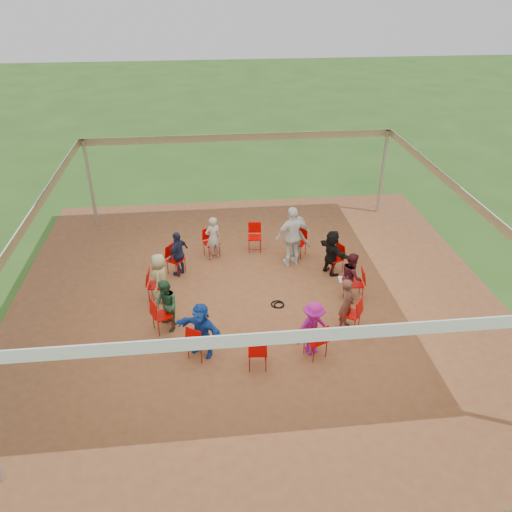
{
  "coord_description": "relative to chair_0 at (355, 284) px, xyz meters",
  "views": [
    {
      "loc": [
        -1.18,
        -11.0,
        7.77
      ],
      "look_at": [
        0.03,
        0.3,
        1.15
      ],
      "focal_mm": 35.0,
      "sensor_mm": 36.0,
      "label": 1
    }
  ],
  "objects": [
    {
      "name": "person_seated_3",
      "position": [
        -3.69,
        2.54,
        0.24
      ],
      "size": [
        0.59,
        0.51,
        1.37
      ],
      "primitive_type": "imported",
      "rotation": [
        0.0,
        0.0,
        -2.71
      ],
      "color": "#A29A8E",
      "rests_on": "ground"
    },
    {
      "name": "chair_10",
      "position": [
        -1.53,
        -2.16,
        0.0
      ],
      "size": [
        0.57,
        0.58,
        0.9
      ],
      "primitive_type": null,
      "rotation": [
        0.0,
        0.0,
        0.43
      ],
      "color": "#BE0200",
      "rests_on": "ground"
    },
    {
      "name": "chair_6",
      "position": [
        -5.27,
        0.49,
        0.0
      ],
      "size": [
        0.48,
        0.46,
        0.9
      ],
      "primitive_type": null,
      "rotation": [
        0.0,
        0.0,
        -1.66
      ],
      "color": "#BE0200",
      "rests_on": "ground"
    },
    {
      "name": "chair_1",
      "position": [
        -0.23,
        1.35,
        0.0
      ],
      "size": [
        0.58,
        0.57,
        0.9
      ],
      "primitive_type": null,
      "rotation": [
        0.0,
        0.0,
        2.0
      ],
      "color": "#BE0200",
      "rests_on": "ground"
    },
    {
      "name": "chair_2",
      "position": [
        -1.1,
        2.4,
        0.0
      ],
      "size": [
        0.6,
        0.6,
        0.9
      ],
      "primitive_type": null,
      "rotation": [
        0.0,
        0.0,
        2.53
      ],
      "color": "#BE0200",
      "rests_on": "ground"
    },
    {
      "name": "cable_coil",
      "position": [
        -2.08,
        -0.13,
        -0.43
      ],
      "size": [
        0.45,
        0.45,
        0.03
      ],
      "rotation": [
        0.0,
        0.0,
        -0.37
      ],
      "color": "black",
      "rests_on": "ground"
    },
    {
      "name": "ground",
      "position": [
        -2.63,
        0.25,
        -0.45
      ],
      "size": [
        80.0,
        80.0,
        0.0
      ],
      "primitive_type": "plane",
      "color": "#295119",
      "rests_on": "ground"
    },
    {
      "name": "chair_9",
      "position": [
        -2.88,
        -2.39,
        0.0
      ],
      "size": [
        0.46,
        0.48,
        0.9
      ],
      "primitive_type": null,
      "rotation": [
        0.0,
        0.0,
        -0.09
      ],
      "color": "#BE0200",
      "rests_on": "ground"
    },
    {
      "name": "chair_5",
      "position": [
        -4.79,
        1.78,
        0.0
      ],
      "size": [
        0.6,
        0.6,
        0.9
      ],
      "primitive_type": null,
      "rotation": [
        0.0,
        0.0,
        -2.19
      ],
      "color": "#BE0200",
      "rests_on": "ground"
    },
    {
      "name": "chair_4",
      "position": [
        -3.74,
        2.65,
        0.0
      ],
      "size": [
        0.57,
        0.58,
        0.9
      ],
      "primitive_type": null,
      "rotation": [
        0.0,
        0.0,
        -2.71
      ],
      "color": "#BE0200",
      "rests_on": "ground"
    },
    {
      "name": "person_seated_7",
      "position": [
        -4.1,
        -1.82,
        0.24
      ],
      "size": [
        1.31,
        1.12,
        1.37
      ],
      "primitive_type": "imported",
      "rotation": [
        0.0,
        0.0,
        -0.62
      ],
      "color": "#153C9B",
      "rests_on": "ground"
    },
    {
      "name": "chair_8",
      "position": [
        -4.17,
        -1.91,
        0.0
      ],
      "size": [
        0.6,
        0.6,
        0.9
      ],
      "primitive_type": null,
      "rotation": [
        0.0,
        0.0,
        -0.62
      ],
      "color": "#BE0200",
      "rests_on": "ground"
    },
    {
      "name": "chair_3",
      "position": [
        -2.39,
        2.88,
        0.0
      ],
      "size": [
        0.46,
        0.48,
        0.9
      ],
      "primitive_type": null,
      "rotation": [
        0.0,
        0.0,
        3.05
      ],
      "color": "#BE0200",
      "rests_on": "ground"
    },
    {
      "name": "person_seated_8",
      "position": [
        -1.58,
        -2.05,
        0.24
      ],
      "size": [
        0.99,
        0.77,
        1.37
      ],
      "primitive_type": "imported",
      "rotation": [
        0.0,
        0.0,
        0.43
      ],
      "color": "#921279",
      "rests_on": "ground"
    },
    {
      "name": "laptop",
      "position": [
        -0.28,
        0.03,
        0.2
      ],
      "size": [
        0.28,
        0.34,
        0.22
      ],
      "rotation": [
        0.0,
        0.0,
        1.48
      ],
      "color": "#B7B7BC",
      "rests_on": "ground"
    },
    {
      "name": "chair_11",
      "position": [
        -0.48,
        -1.28,
        0.0
      ],
      "size": [
        0.6,
        0.6,
        0.9
      ],
      "primitive_type": null,
      "rotation": [
        0.0,
        0.0,
        0.95
      ],
      "color": "#BE0200",
      "rests_on": "ground"
    },
    {
      "name": "chair_7",
      "position": [
        -5.04,
        -0.86,
        0.0
      ],
      "size": [
        0.58,
        0.57,
        0.9
      ],
      "primitive_type": null,
      "rotation": [
        0.0,
        0.0,
        -1.14
      ],
      "color": "#BE0200",
      "rests_on": "ground"
    },
    {
      "name": "tent",
      "position": [
        -2.63,
        0.25,
        1.92
      ],
      "size": [
        10.33,
        10.33,
        3.0
      ],
      "color": "#B2B2B7",
      "rests_on": "ground"
    },
    {
      "name": "chair_0",
      "position": [
        0.0,
        0.0,
        0.0
      ],
      "size": [
        0.48,
        0.46,
        0.9
      ],
      "primitive_type": null,
      "rotation": [
        0.0,
        0.0,
        1.48
      ],
      "color": "#BE0200",
      "rests_on": "ground"
    },
    {
      "name": "person_seated_5",
      "position": [
        -5.15,
        0.48,
        0.24
      ],
      "size": [
        0.43,
        0.7,
        1.37
      ],
      "primitive_type": "imported",
      "rotation": [
        0.0,
        0.0,
        -1.66
      ],
      "color": "tan",
      "rests_on": "ground"
    },
    {
      "name": "standing_person",
      "position": [
        -1.37,
        1.92,
        0.49
      ],
      "size": [
        1.2,
        0.83,
        1.86
      ],
      "primitive_type": "imported",
      "rotation": [
        0.0,
        0.0,
        3.42
      ],
      "color": "silver",
      "rests_on": "ground"
    },
    {
      "name": "person_seated_1",
      "position": [
        -0.34,
        1.3,
        0.24
      ],
      "size": [
        0.96,
        1.35,
        1.37
      ],
      "primitive_type": "imported",
      "rotation": [
        0.0,
        0.0,
        2.0
      ],
      "color": "black",
      "rests_on": "ground"
    },
    {
      "name": "person_seated_0",
      "position": [
        -0.12,
        0.01,
        0.24
      ],
      "size": [
        0.44,
        0.7,
        1.37
      ],
      "primitive_type": "imported",
      "rotation": [
        0.0,
        0.0,
        1.48
      ],
      "color": "#3E1119",
      "rests_on": "ground"
    },
    {
      "name": "dirt_patch",
      "position": [
        -2.63,
        0.25,
        -0.44
      ],
      "size": [
        13.0,
        13.0,
        0.0
      ],
      "primitive_type": "plane",
      "color": "brown",
      "rests_on": "ground"
    },
    {
      "name": "person_seated_9",
      "position": [
        -0.57,
        -1.22,
        0.24
      ],
      "size": [
        0.56,
        0.6,
        1.37
      ],
      "primitive_type": "imported",
      "rotation": [
        0.0,
        0.0,
        0.95
      ],
      "color": "brown",
      "rests_on": "ground"
    },
    {
      "name": "person_seated_6",
      "position": [
        -4.93,
        -0.81,
        0.24
      ],
      "size": [
        0.63,
        0.76,
        1.37
      ],
      "primitive_type": "imported",
      "rotation": [
        0.0,
        0.0,
        -1.14
      ],
      "color": "#244A2F",
      "rests_on": "ground"
    },
    {
      "name": "person_seated_4",
      "position": [
        -4.7,
        1.71,
        0.24
      ],
      "size": [
        0.8,
        0.89,
        1.37
      ],
      "primitive_type": "imported",
      "rotation": [
        0.0,
        0.0,
        -2.19
      ],
      "color": "#1C223E",
      "rests_on": "ground"
    },
    {
      "name": "person_seated_2",
      "position": [
        -1.17,
        2.31,
        0.24
      ],
      "size": [
        0.97,
        0.87,
        1.37
      ],
      "primitive_type": "imported",
      "rotation": [
        0.0,
        0.0,
        2.53
      ],
      "color": "slate",
      "rests_on": "ground"
    }
  ]
}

